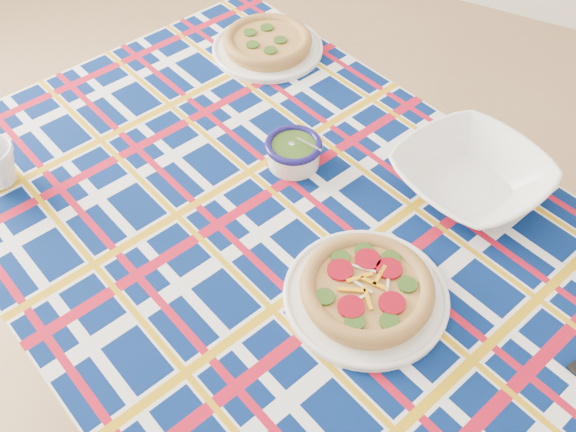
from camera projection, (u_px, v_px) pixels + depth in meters
The scene contains 7 objects.
floor at pixel (210, 297), 1.94m from camera, with size 4.00×4.00×0.00m, color #8D6A48.
dining_table at pixel (302, 269), 1.22m from camera, with size 1.74×1.41×0.71m.
tablecloth at pixel (302, 261), 1.20m from camera, with size 1.53×0.97×0.10m, color #041850, non-canonical shape.
main_focaccia_plate at pixel (367, 288), 1.06m from camera, with size 0.29×0.29×0.06m, color #B27F3F, non-canonical shape.
pesto_bowl at pixel (294, 150), 1.28m from camera, with size 0.12×0.12×0.07m, color #213B10, non-canonical shape.
serving_bowl at pixel (471, 176), 1.23m from camera, with size 0.28×0.28×0.07m, color white.
second_focaccia_plate at pixel (267, 42), 1.54m from camera, with size 0.28×0.28×0.05m, color #B27F3F, non-canonical shape.
Camera 1 is at (0.72, -0.85, 1.62)m, focal length 40.00 mm.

